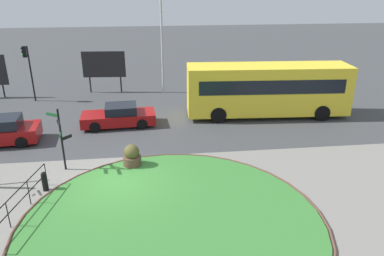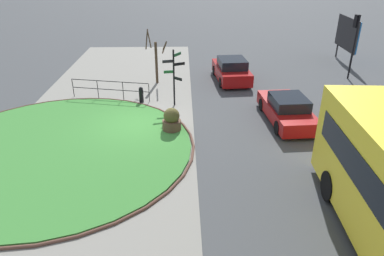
{
  "view_description": "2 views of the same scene",
  "coord_description": "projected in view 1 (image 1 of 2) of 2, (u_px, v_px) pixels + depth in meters",
  "views": [
    {
      "loc": [
        1.56,
        -14.37,
        8.33
      ],
      "look_at": [
        3.53,
        1.96,
        1.71
      ],
      "focal_mm": 34.47,
      "sensor_mm": 36.0,
      "label": 1
    },
    {
      "loc": [
        15.27,
        2.13,
        7.33
      ],
      "look_at": [
        3.87,
        2.43,
        1.74
      ],
      "focal_mm": 33.18,
      "sensor_mm": 36.0,
      "label": 2
    }
  ],
  "objects": [
    {
      "name": "planter_near_signpost",
      "position": [
        132.0,
        157.0,
        17.51
      ],
      "size": [
        0.86,
        0.86,
        1.14
      ],
      "color": "brown",
      "rests_on": "ground"
    },
    {
      "name": "traffic_light_near",
      "position": [
        27.0,
        61.0,
        26.22
      ],
      "size": [
        0.48,
        0.31,
        4.03
      ],
      "rotation": [
        0.0,
        0.0,
        3.36
      ],
      "color": "black",
      "rests_on": "ground"
    },
    {
      "name": "billboard_left",
      "position": [
        104.0,
        65.0,
        28.67
      ],
      "size": [
        3.32,
        0.39,
        3.25
      ],
      "rotation": [
        0.0,
        0.0,
        -0.08
      ],
      "color": "black",
      "rests_on": "ground"
    },
    {
      "name": "car_far_lane",
      "position": [
        119.0,
        116.0,
        22.47
      ],
      "size": [
        4.52,
        2.03,
        1.33
      ],
      "rotation": [
        0.0,
        0.0,
        3.2
      ],
      "color": "maroon",
      "rests_on": "ground"
    },
    {
      "name": "bus_yellow",
      "position": [
        268.0,
        89.0,
        23.72
      ],
      "size": [
        10.46,
        3.05,
        3.35
      ],
      "rotation": [
        0.0,
        0.0,
        -0.06
      ],
      "color": "yellow",
      "rests_on": "ground"
    },
    {
      "name": "grass_kerb_ring",
      "position": [
        173.0,
        222.0,
        13.53
      ],
      "size": [
        11.42,
        11.42,
        0.11
      ],
      "primitive_type": "torus",
      "color": "brown",
      "rests_on": "ground"
    },
    {
      "name": "grass_island",
      "position": [
        173.0,
        222.0,
        13.53
      ],
      "size": [
        11.11,
        11.11,
        0.1
      ],
      "primitive_type": "cylinder",
      "color": "#387A33",
      "rests_on": "ground"
    },
    {
      "name": "sidewalk_paving",
      "position": [
        115.0,
        206.0,
        14.61
      ],
      "size": [
        32.0,
        8.6,
        0.02
      ],
      "primitive_type": "cube",
      "color": "gray",
      "rests_on": "ground"
    },
    {
      "name": "lamppost_tall",
      "position": [
        162.0,
        35.0,
        27.73
      ],
      "size": [
        0.32,
        0.32,
        8.45
      ],
      "color": "#B7B7BC",
      "rests_on": "ground"
    },
    {
      "name": "ground",
      "position": [
        118.0,
        184.0,
        16.17
      ],
      "size": [
        120.0,
        120.0,
        0.0
      ],
      "primitive_type": "plane",
      "color": "#3D3F42"
    },
    {
      "name": "signpost_directional",
      "position": [
        61.0,
        135.0,
        16.76
      ],
      "size": [
        1.0,
        1.15,
        3.04
      ],
      "color": "black",
      "rests_on": "ground"
    },
    {
      "name": "bollard_foreground",
      "position": [
        45.0,
        181.0,
        15.52
      ],
      "size": [
        0.24,
        0.24,
        0.89
      ],
      "color": "black",
      "rests_on": "ground"
    },
    {
      "name": "railing_grass_edge",
      "position": [
        18.0,
        200.0,
        13.75
      ],
      "size": [
        0.95,
        4.41,
        1.08
      ],
      "rotation": [
        0.0,
        0.0,
        4.51
      ],
      "color": "black",
      "rests_on": "ground"
    },
    {
      "name": "car_near_lane",
      "position": [
        0.0,
        132.0,
        20.0
      ],
      "size": [
        4.23,
        2.18,
        1.48
      ],
      "rotation": [
        0.0,
        0.0,
        3.22
      ],
      "color": "maroon",
      "rests_on": "ground"
    }
  ]
}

